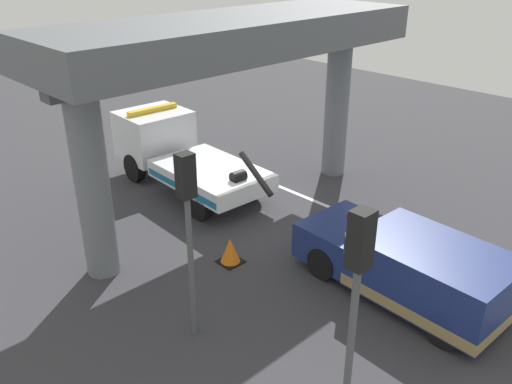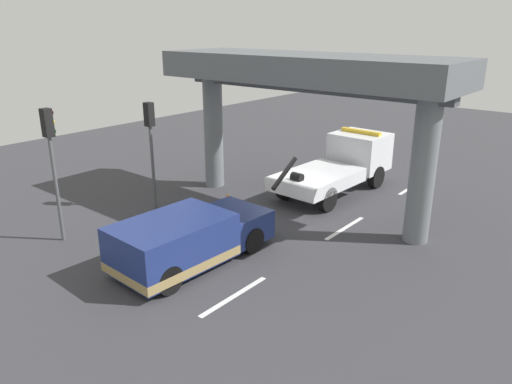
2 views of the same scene
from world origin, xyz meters
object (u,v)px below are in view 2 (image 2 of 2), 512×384
at_px(tow_truck_white, 343,163).
at_px(traffic_cone_orange, 228,202).
at_px(traffic_light_near, 51,147).
at_px(towed_van_green, 188,240).
at_px(traffic_light_far, 151,132).

bearing_deg(tow_truck_white, traffic_cone_orange, 157.61).
relative_size(traffic_light_near, traffic_cone_orange, 6.25).
relative_size(towed_van_green, traffic_light_near, 1.18).
bearing_deg(traffic_light_near, tow_truck_white, -23.09).
relative_size(tow_truck_white, traffic_light_near, 1.63).
height_order(traffic_light_far, traffic_cone_orange, traffic_light_far).
xyz_separation_m(towed_van_green, traffic_light_near, (-1.53, 4.55, 2.48)).
distance_m(traffic_light_near, traffic_light_far, 4.01).
height_order(towed_van_green, traffic_light_far, traffic_light_far).
bearing_deg(towed_van_green, traffic_cone_orange, 27.26).
bearing_deg(traffic_cone_orange, tow_truck_white, -22.39).
bearing_deg(tow_truck_white, traffic_light_far, 145.84).
distance_m(towed_van_green, traffic_light_far, 5.66).
xyz_separation_m(traffic_light_far, traffic_cone_orange, (1.59, -2.46, -2.73)).
height_order(traffic_light_near, traffic_cone_orange, traffic_light_near).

